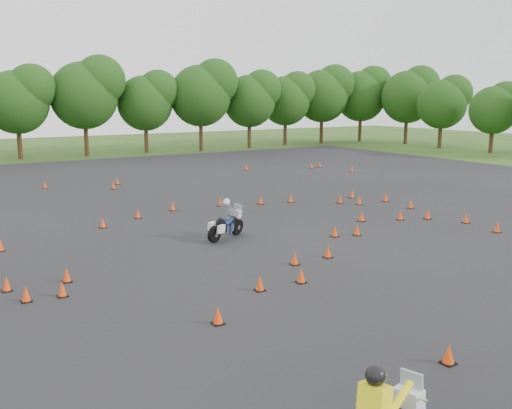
{
  "coord_description": "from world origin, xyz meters",
  "views": [
    {
      "loc": [
        -12.97,
        -16.86,
        5.88
      ],
      "look_at": [
        0.0,
        4.0,
        1.2
      ],
      "focal_mm": 40.0,
      "sensor_mm": 36.0,
      "label": 1
    }
  ],
  "objects": [
    {
      "name": "asphalt_pad",
      "position": [
        0.0,
        6.0,
        0.01
      ],
      "size": [
        62.0,
        62.0,
        0.0
      ],
      "primitive_type": "plane",
      "color": "black",
      "rests_on": "ground"
    },
    {
      "name": "traffic_cones",
      "position": [
        0.27,
        5.64,
        0.23
      ],
      "size": [
        36.42,
        33.26,
        0.45
      ],
      "color": "#EE3E0A",
      "rests_on": "asphalt_pad"
    },
    {
      "name": "ground",
      "position": [
        0.0,
        0.0,
        0.0
      ],
      "size": [
        140.0,
        140.0,
        0.0
      ],
      "primitive_type": "plane",
      "color": "#2D5119",
      "rests_on": "ground"
    },
    {
      "name": "rider_grey",
      "position": [
        -1.81,
        3.54,
        0.88
      ],
      "size": [
        2.35,
        1.6,
        1.76
      ],
      "primitive_type": null,
      "rotation": [
        0.0,
        0.0,
        0.44
      ],
      "color": "#45494E",
      "rests_on": "ground"
    },
    {
      "name": "treeline",
      "position": [
        4.6,
        35.27,
        4.6
      ],
      "size": [
        87.0,
        32.26,
        10.33
      ],
      "color": "#1C4112",
      "rests_on": "ground"
    }
  ]
}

